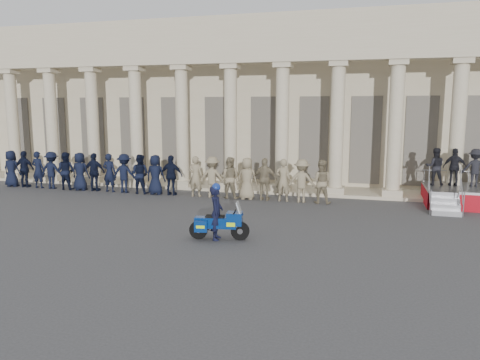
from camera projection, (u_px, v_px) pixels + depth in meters
The scene contains 6 objects.
ground at pixel (200, 233), 15.80m from camera, with size 90.00×90.00×0.00m, color #3A3A3D.
building at pixel (282, 102), 29.12m from camera, with size 40.00×12.50×9.00m.
officer_rank at pixel (154, 175), 22.68m from camera, with size 17.28×0.73×1.93m.
reviewing_stand at pixel (470, 175), 20.04m from camera, with size 4.00×3.89×2.45m.
motorcycle at pixel (220, 223), 14.99m from camera, with size 1.94×0.90×1.25m.
rider at pixel (216, 212), 14.94m from camera, with size 0.52×0.70×1.85m.
Camera 1 is at (5.44, -14.39, 4.25)m, focal length 35.00 mm.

